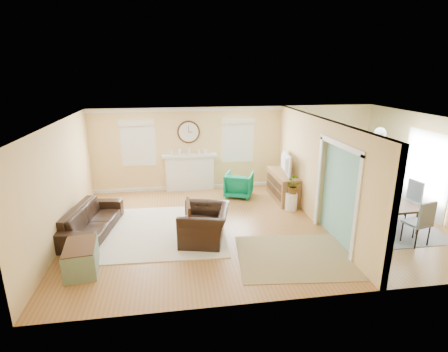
{
  "coord_description": "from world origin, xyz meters",
  "views": [
    {
      "loc": [
        -2.03,
        -7.76,
        3.69
      ],
      "look_at": [
        -0.8,
        0.3,
        1.2
      ],
      "focal_mm": 28.0,
      "sensor_mm": 36.0,
      "label": 1
    }
  ],
  "objects_px": {
    "credenza": "(283,186)",
    "dining_table": "(382,210)",
    "sofa": "(92,220)",
    "green_chair": "(239,185)",
    "eames_chair": "(205,225)"
  },
  "relations": [
    {
      "from": "credenza",
      "to": "dining_table",
      "type": "xyz_separation_m",
      "value": [
        1.95,
        -1.99,
        -0.08
      ]
    },
    {
      "from": "sofa",
      "to": "credenza",
      "type": "distance_m",
      "value": 5.34
    },
    {
      "from": "dining_table",
      "to": "sofa",
      "type": "bearing_deg",
      "value": 83.46
    },
    {
      "from": "sofa",
      "to": "dining_table",
      "type": "xyz_separation_m",
      "value": [
        7.07,
        -0.47,
        -0.0
      ]
    },
    {
      "from": "sofa",
      "to": "green_chair",
      "type": "xyz_separation_m",
      "value": [
        3.88,
        1.92,
        0.05
      ]
    },
    {
      "from": "eames_chair",
      "to": "green_chair",
      "type": "bearing_deg",
      "value": 167.43
    },
    {
      "from": "sofa",
      "to": "eames_chair",
      "type": "relative_size",
      "value": 1.85
    },
    {
      "from": "eames_chair",
      "to": "dining_table",
      "type": "bearing_deg",
      "value": 107.25
    },
    {
      "from": "green_chair",
      "to": "dining_table",
      "type": "relative_size",
      "value": 0.44
    },
    {
      "from": "eames_chair",
      "to": "credenza",
      "type": "xyz_separation_m",
      "value": [
        2.54,
        2.31,
        0.01
      ]
    },
    {
      "from": "eames_chair",
      "to": "green_chair",
      "type": "relative_size",
      "value": 1.47
    },
    {
      "from": "sofa",
      "to": "green_chair",
      "type": "distance_m",
      "value": 4.33
    },
    {
      "from": "eames_chair",
      "to": "dining_table",
      "type": "height_order",
      "value": "eames_chair"
    },
    {
      "from": "eames_chair",
      "to": "dining_table",
      "type": "xyz_separation_m",
      "value": [
        4.49,
        0.32,
        -0.07
      ]
    },
    {
      "from": "eames_chair",
      "to": "sofa",
      "type": "bearing_deg",
      "value": -93.98
    }
  ]
}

